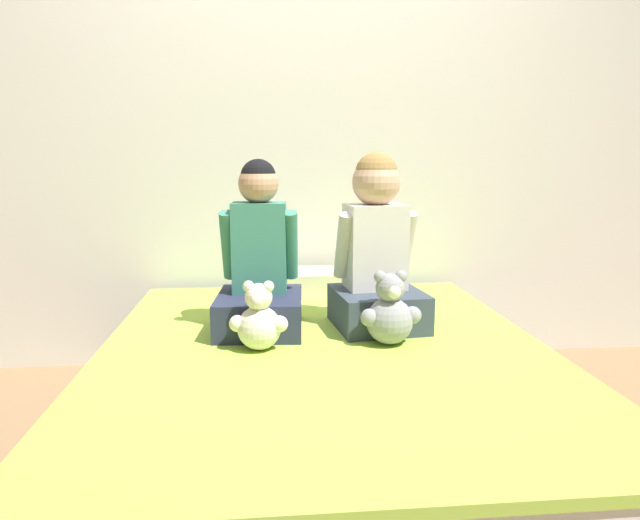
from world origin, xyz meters
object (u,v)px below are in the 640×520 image
(bed, at_px, (324,401))
(teddy_bear_held_by_right_child, at_px, (390,313))
(child_on_right, at_px, (376,253))
(teddy_bear_held_by_left_child, at_px, (259,321))
(child_on_left, at_px, (259,267))
(pillow_at_headboard, at_px, (307,282))

(bed, bearing_deg, teddy_bear_held_by_right_child, -0.29)
(bed, distance_m, child_on_right, 0.60)
(child_on_right, bearing_deg, teddy_bear_held_by_left_child, -157.56)
(child_on_left, distance_m, teddy_bear_held_by_left_child, 0.29)
(child_on_left, relative_size, pillow_at_headboard, 1.23)
(bed, height_order, teddy_bear_held_by_left_child, teddy_bear_held_by_left_child)
(child_on_left, height_order, child_on_right, child_on_right)
(teddy_bear_held_by_right_child, distance_m, pillow_at_headboard, 0.85)
(teddy_bear_held_by_right_child, xyz_separation_m, pillow_at_headboard, (-0.23, 0.81, -0.06))
(bed, xyz_separation_m, child_on_left, (-0.23, 0.24, 0.45))
(child_on_right, distance_m, pillow_at_headboard, 0.66)
(bed, bearing_deg, child_on_right, 46.23)
(teddy_bear_held_by_left_child, bearing_deg, bed, 12.09)
(child_on_left, xyz_separation_m, teddy_bear_held_by_right_child, (0.46, -0.24, -0.13))
(child_on_right, height_order, pillow_at_headboard, child_on_right)
(teddy_bear_held_by_left_child, height_order, pillow_at_headboard, teddy_bear_held_by_left_child)
(child_on_left, xyz_separation_m, teddy_bear_held_by_left_child, (-0.00, -0.26, -0.14))
(teddy_bear_held_by_right_child, height_order, pillow_at_headboard, teddy_bear_held_by_right_child)
(child_on_left, xyz_separation_m, pillow_at_headboard, (0.23, 0.57, -0.19))
(bed, distance_m, pillow_at_headboard, 0.85)
(teddy_bear_held_by_right_child, bearing_deg, child_on_left, 146.27)
(teddy_bear_held_by_left_child, distance_m, teddy_bear_held_by_right_child, 0.46)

